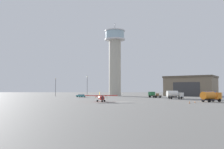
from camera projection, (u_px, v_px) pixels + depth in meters
ground_plane at (122, 102)px, 67.40m from camera, size 400.00×400.00×0.00m
control_tower at (115, 58)px, 128.33m from camera, size 10.86×10.86×39.26m
hangar at (191, 86)px, 127.40m from camera, size 30.77×28.28×10.47m
airplane_red at (101, 97)px, 68.19m from camera, size 9.30×7.26×2.74m
truck_flatbed_green at (154, 95)px, 102.67m from camera, size 5.35×6.98×2.45m
truck_fuel_tanker_white at (174, 95)px, 86.68m from camera, size 6.07×3.90×3.04m
truck_box_blue at (209, 95)px, 82.72m from camera, size 3.54×6.23×2.81m
truck_fuel_tanker_orange at (211, 96)px, 67.33m from camera, size 6.70×5.47×2.91m
car_teal at (81, 96)px, 106.07m from camera, size 4.53×3.70×1.37m
light_post_west at (56, 85)px, 117.97m from camera, size 0.44×0.44×9.12m
light_post_east at (87, 85)px, 123.59m from camera, size 0.44×0.44×10.18m
traffic_cone_near_left at (195, 102)px, 63.09m from camera, size 0.36×0.36×0.63m
traffic_cone_near_right at (189, 102)px, 60.35m from camera, size 0.36×0.36×0.55m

